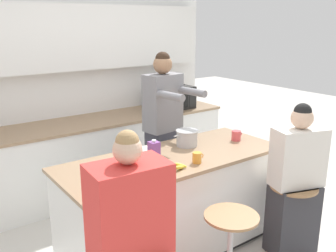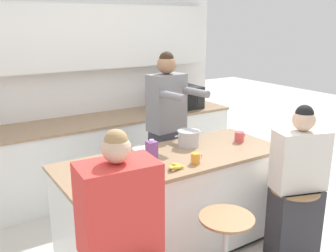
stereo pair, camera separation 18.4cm
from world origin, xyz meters
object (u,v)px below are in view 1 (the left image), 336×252
juice_carton (154,154)px  microwave (172,98)px  person_cooking (163,137)px  cooking_pot (187,138)px  person_seated_near (295,189)px  coffee_cup_near (236,135)px  bar_stool_rightmost (291,215)px  person_wrapped_blanket (131,250)px  bar_stool_center (230,249)px  fruit_bowl (143,152)px  kitchen_island (173,204)px  banana_bunch (178,166)px  coffee_cup_far (197,158)px

juice_carton → microwave: bearing=49.5°
person_cooking → cooking_pot: person_cooking is taller
person_seated_near → coffee_cup_near: 0.74m
bar_stool_rightmost → person_wrapped_blanket: (-1.61, 0.00, 0.29)m
person_wrapped_blanket → microwave: (1.92, 2.16, 0.36)m
bar_stool_center → microwave: 2.55m
cooking_pot → fruit_bowl: bearing=177.8°
microwave → kitchen_island: bearing=-126.4°
fruit_bowl → bar_stool_center: bearing=-77.6°
person_seated_near → banana_bunch: 1.09m
person_cooking → person_wrapped_blanket: bearing=-139.5°
bar_stool_rightmost → coffee_cup_near: 0.87m
banana_bunch → cooking_pot: bearing=44.0°
bar_stool_rightmost → banana_bunch: bearing=156.7°
banana_bunch → person_seated_near: bearing=-22.8°
person_wrapped_blanket → coffee_cup_far: (0.88, 0.42, 0.27)m
bar_stool_rightmost → kitchen_island: bearing=140.4°
bar_stool_rightmost → person_seated_near: 0.24m
fruit_bowl → juice_carton: (-0.08, -0.28, 0.08)m
bar_stool_center → bar_stool_rightmost: (0.79, 0.04, 0.00)m
person_cooking → coffee_cup_near: (0.43, -0.60, 0.09)m
coffee_cup_far → banana_bunch: coffee_cup_far is taller
kitchen_island → microwave: size_ratio=3.71×
coffee_cup_far → kitchen_island: bearing=105.4°
juice_carton → person_wrapped_blanket: bearing=-134.9°
kitchen_island → cooking_pot: cooking_pot is taller
person_seated_near → cooking_pot: person_seated_near is taller
fruit_bowl → person_wrapped_blanket: bearing=-127.0°
person_cooking → coffee_cup_far: size_ratio=16.20×
person_wrapped_blanket → banana_bunch: size_ratio=9.06×
person_cooking → person_wrapped_blanket: (-1.14, -1.26, -0.19)m
kitchen_island → juice_carton: (-0.27, -0.11, 0.55)m
microwave → bar_stool_rightmost: bearing=-98.3°
person_cooking → person_wrapped_blanket: person_cooking is taller
bar_stool_rightmost → banana_bunch: (-0.94, 0.41, 0.55)m
microwave → juice_carton: bearing=-130.5°
kitchen_island → coffee_cup_near: (0.76, 0.00, 0.49)m
kitchen_island → person_seated_near: 1.06m
kitchen_island → cooking_pot: 0.61m
person_wrapped_blanket → juice_carton: size_ratio=6.34×
person_cooking → person_seated_near: bearing=-76.1°
microwave → person_wrapped_blanket: bearing=-131.7°
person_cooking → fruit_bowl: (-0.52, -0.43, 0.07)m
person_wrapped_blanket → coffee_cup_far: size_ratio=13.41×
person_cooking → coffee_cup_near: person_cooking is taller
bar_stool_center → cooking_pot: bearing=72.3°
bar_stool_center → fruit_bowl: fruit_bowl is taller
bar_stool_center → person_cooking: 1.43m
person_wrapped_blanket → juice_carton: 0.84m
person_cooking → juice_carton: (-0.60, -0.71, 0.14)m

